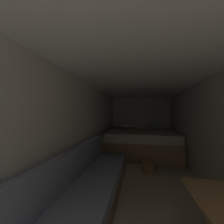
# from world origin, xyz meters

# --- Properties ---
(ground_plane) EXTENTS (7.58, 7.58, 0.00)m
(ground_plane) POSITION_xyz_m (0.00, 2.15, 0.00)
(ground_plane) COLOR beige
(wall_back) EXTENTS (2.41, 0.05, 1.99)m
(wall_back) POSITION_xyz_m (0.00, 4.96, 1.00)
(wall_back) COLOR silver
(wall_back) RESTS_ON ground
(wall_left) EXTENTS (0.05, 5.58, 1.99)m
(wall_left) POSITION_xyz_m (-1.18, 2.15, 1.00)
(wall_left) COLOR silver
(wall_left) RESTS_ON ground
(wall_right) EXTENTS (0.05, 5.58, 1.99)m
(wall_right) POSITION_xyz_m (1.18, 2.15, 1.00)
(wall_right) COLOR silver
(wall_right) RESTS_ON ground
(ceiling_slab) EXTENTS (2.41, 5.58, 0.05)m
(ceiling_slab) POSITION_xyz_m (0.00, 2.15, 2.02)
(ceiling_slab) COLOR white
(ceiling_slab) RESTS_ON wall_left
(bed) EXTENTS (2.19, 1.79, 0.94)m
(bed) POSITION_xyz_m (0.00, 4.00, 0.39)
(bed) COLOR tan
(bed) RESTS_ON ground
(sofa_left) EXTENTS (0.74, 2.91, 0.80)m
(sofa_left) POSITION_xyz_m (-0.82, 1.32, 0.24)
(sofa_left) COLOR #9E7247
(sofa_left) RESTS_ON ground
(wicker_basket) EXTENTS (0.28, 0.28, 0.25)m
(wicker_basket) POSITION_xyz_m (0.13, 2.61, 0.13)
(wicker_basket) COLOR olive
(wicker_basket) RESTS_ON ground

